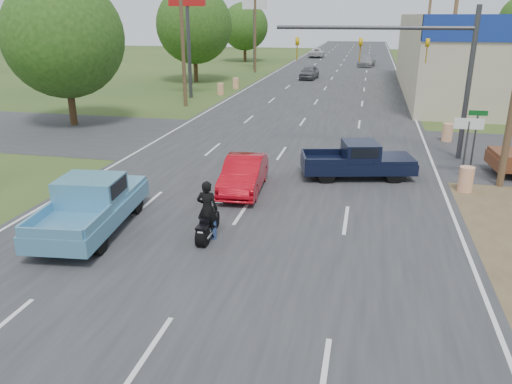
% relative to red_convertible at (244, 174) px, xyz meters
% --- Properties ---
extents(ground, '(200.00, 200.00, 0.00)m').
position_rel_red_convertible_xyz_m(ground, '(0.50, -10.18, -0.67)').
color(ground, '#2C461C').
rests_on(ground, ground).
extents(main_road, '(15.00, 180.00, 0.02)m').
position_rel_red_convertible_xyz_m(main_road, '(0.50, 29.82, -0.66)').
color(main_road, '#2D2D30').
rests_on(main_road, ground).
extents(cross_road, '(120.00, 10.00, 0.02)m').
position_rel_red_convertible_xyz_m(cross_road, '(0.50, 7.82, -0.67)').
color(cross_road, '#2D2D30').
rests_on(cross_road, ground).
extents(utility_pole_2, '(2.00, 0.28, 10.00)m').
position_rel_red_convertible_xyz_m(utility_pole_2, '(10.00, 20.82, 4.64)').
color(utility_pole_2, '#4C3823').
rests_on(utility_pole_2, ground).
extents(utility_pole_3, '(2.00, 0.28, 10.00)m').
position_rel_red_convertible_xyz_m(utility_pole_3, '(10.00, 38.82, 4.64)').
color(utility_pole_3, '#4C3823').
rests_on(utility_pole_3, ground).
extents(utility_pole_5, '(2.00, 0.28, 10.00)m').
position_rel_red_convertible_xyz_m(utility_pole_5, '(-9.00, 17.82, 4.64)').
color(utility_pole_5, '#4C3823').
rests_on(utility_pole_5, ground).
extents(utility_pole_6, '(2.00, 0.28, 10.00)m').
position_rel_red_convertible_xyz_m(utility_pole_6, '(-9.00, 41.82, 4.64)').
color(utility_pole_6, '#4C3823').
rests_on(utility_pole_6, ground).
extents(tree_0, '(7.14, 7.14, 8.84)m').
position_rel_red_convertible_xyz_m(tree_0, '(-13.50, 9.82, 4.59)').
color(tree_0, '#422D19').
rests_on(tree_0, ground).
extents(tree_1, '(7.56, 7.56, 9.36)m').
position_rel_red_convertible_xyz_m(tree_1, '(-13.00, 31.82, 4.90)').
color(tree_1, '#422D19').
rests_on(tree_1, ground).
extents(tree_2, '(6.72, 6.72, 8.32)m').
position_rel_red_convertible_xyz_m(tree_2, '(-13.70, 55.82, 4.28)').
color(tree_2, '#422D19').
rests_on(tree_2, ground).
extents(tree_4, '(9.24, 9.24, 11.44)m').
position_rel_red_convertible_xyz_m(tree_4, '(-54.50, 64.82, 6.14)').
color(tree_4, '#422D19').
rests_on(tree_4, ground).
extents(tree_6, '(8.82, 8.82, 10.92)m').
position_rel_red_convertible_xyz_m(tree_6, '(-29.50, 84.82, 5.83)').
color(tree_6, '#422D19').
rests_on(tree_6, ground).
extents(barrel_0, '(0.56, 0.56, 1.00)m').
position_rel_red_convertible_xyz_m(barrel_0, '(8.50, 1.82, -0.17)').
color(barrel_0, orange).
rests_on(barrel_0, ground).
extents(barrel_1, '(0.56, 0.56, 1.00)m').
position_rel_red_convertible_xyz_m(barrel_1, '(8.90, 10.32, -0.17)').
color(barrel_1, orange).
rests_on(barrel_1, ground).
extents(barrel_2, '(0.56, 0.56, 1.00)m').
position_rel_red_convertible_xyz_m(barrel_2, '(-8.00, 23.82, -0.17)').
color(barrel_2, orange).
rests_on(barrel_2, ground).
extents(barrel_3, '(0.56, 0.56, 1.00)m').
position_rel_red_convertible_xyz_m(barrel_3, '(-7.70, 27.82, -0.17)').
color(barrel_3, orange).
rests_on(barrel_3, ground).
extents(pole_sign_left_near, '(3.00, 0.35, 9.20)m').
position_rel_red_convertible_xyz_m(pole_sign_left_near, '(-10.00, 21.82, 6.50)').
color(pole_sign_left_near, '#3F3F44').
rests_on(pole_sign_left_near, ground).
extents(pole_sign_left_far, '(3.00, 0.35, 9.20)m').
position_rel_red_convertible_xyz_m(pole_sign_left_far, '(-10.00, 45.82, 6.50)').
color(pole_sign_left_far, '#3F3F44').
rests_on(pole_sign_left_far, ground).
extents(lane_sign, '(1.20, 0.08, 2.52)m').
position_rel_red_convertible_xyz_m(lane_sign, '(8.70, 3.82, 1.23)').
color(lane_sign, '#3F3F44').
rests_on(lane_sign, ground).
extents(street_name_sign, '(0.80, 0.08, 2.61)m').
position_rel_red_convertible_xyz_m(street_name_sign, '(9.30, 5.32, 0.93)').
color(street_name_sign, '#3F3F44').
rests_on(street_name_sign, ground).
extents(signal_mast, '(9.12, 0.40, 7.00)m').
position_rel_red_convertible_xyz_m(signal_mast, '(6.32, 6.82, 4.13)').
color(signal_mast, '#3F3F44').
rests_on(signal_mast, ground).
extents(red_convertible, '(1.70, 4.18, 1.35)m').
position_rel_red_convertible_xyz_m(red_convertible, '(0.00, 0.00, 0.00)').
color(red_convertible, '#B10813').
rests_on(red_convertible, ground).
extents(motorcycle, '(0.60, 1.94, 0.99)m').
position_rel_red_convertible_xyz_m(motorcycle, '(0.00, -4.64, -0.24)').
color(motorcycle, black).
rests_on(motorcycle, ground).
extents(rider, '(0.65, 0.43, 1.79)m').
position_rel_red_convertible_xyz_m(rider, '(0.00, -4.60, 0.22)').
color(rider, black).
rests_on(rider, ground).
extents(blue_pickup, '(2.60, 5.49, 1.76)m').
position_rel_red_convertible_xyz_m(blue_pickup, '(-3.82, -4.67, 0.21)').
color(blue_pickup, black).
rests_on(blue_pickup, ground).
extents(navy_pickup, '(4.96, 2.82, 1.55)m').
position_rel_red_convertible_xyz_m(navy_pickup, '(4.40, 2.73, 0.11)').
color(navy_pickup, black).
rests_on(navy_pickup, ground).
extents(distant_car_grey, '(1.99, 4.22, 1.40)m').
position_rel_red_convertible_xyz_m(distant_car_grey, '(-1.87, 36.69, 0.02)').
color(distant_car_grey, '#56565B').
rests_on(distant_car_grey, ground).
extents(distant_car_silver, '(2.58, 4.97, 1.38)m').
position_rel_red_convertible_xyz_m(distant_car_silver, '(3.97, 52.45, 0.01)').
color(distant_car_silver, '#98989C').
rests_on(distant_car_silver, ground).
extents(distant_car_white, '(2.55, 5.23, 1.43)m').
position_rel_red_convertible_xyz_m(distant_car_white, '(-4.16, 65.90, 0.04)').
color(distant_car_white, silver).
rests_on(distant_car_white, ground).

